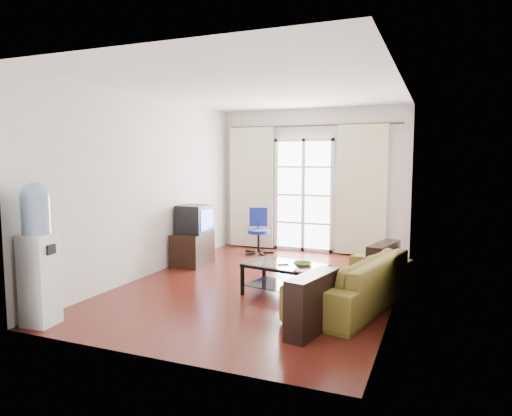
{
  "coord_description": "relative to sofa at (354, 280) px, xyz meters",
  "views": [
    {
      "loc": [
        2.28,
        -5.83,
        1.74
      ],
      "look_at": [
        -0.24,
        0.35,
        1.04
      ],
      "focal_mm": 32.0,
      "sensor_mm": 36.0,
      "label": 1
    }
  ],
  "objects": [
    {
      "name": "ceiling",
      "position": [
        -1.35,
        0.45,
        2.4
      ],
      "size": [
        5.2,
        5.2,
        0.0
      ],
      "primitive_type": "plane",
      "rotation": [
        3.14,
        0.0,
        0.0
      ],
      "color": "white",
      "rests_on": "wall_back"
    },
    {
      "name": "sofa",
      "position": [
        0.0,
        0.0,
        0.0
      ],
      "size": [
        2.43,
        1.7,
        0.61
      ],
      "primitive_type": "imported",
      "rotation": [
        0.0,
        0.0,
        -1.79
      ],
      "color": "brown",
      "rests_on": "floor"
    },
    {
      "name": "book",
      "position": [
        -0.67,
        -0.04,
        0.12
      ],
      "size": [
        0.27,
        0.3,
        0.02
      ],
      "primitive_type": "imported",
      "rotation": [
        0.0,
        0.0,
        0.29
      ],
      "color": "#B01C15",
      "rests_on": "coffee_table"
    },
    {
      "name": "wall_front",
      "position": [
        -1.35,
        -2.15,
        1.05
      ],
      "size": [
        3.6,
        0.02,
        2.7
      ],
      "primitive_type": "cube",
      "color": "silver",
      "rests_on": "floor"
    },
    {
      "name": "wall_back",
      "position": [
        -1.35,
        3.05,
        1.05
      ],
      "size": [
        3.6,
        0.02,
        2.7
      ],
      "primitive_type": "cube",
      "color": "silver",
      "rests_on": "floor"
    },
    {
      "name": "french_door",
      "position": [
        -1.5,
        2.99,
        0.77
      ],
      "size": [
        1.16,
        0.06,
        2.15
      ],
      "color": "white",
      "rests_on": "wall_back"
    },
    {
      "name": "crt_tv",
      "position": [
        -2.88,
        1.2,
        0.46
      ],
      "size": [
        0.53,
        0.52,
        0.46
      ],
      "rotation": [
        0.0,
        0.0,
        -0.03
      ],
      "color": "black",
      "rests_on": "tv_stand"
    },
    {
      "name": "bowl",
      "position": [
        -0.63,
        -0.01,
        0.14
      ],
      "size": [
        0.31,
        0.31,
        0.06
      ],
      "primitive_type": "imported",
      "rotation": [
        0.0,
        0.0,
        0.16
      ],
      "color": "#2F8244",
      "rests_on": "coffee_table"
    },
    {
      "name": "floor",
      "position": [
        -1.35,
        0.45,
        -0.3
      ],
      "size": [
        5.2,
        5.2,
        0.0
      ],
      "primitive_type": "plane",
      "color": "#571D14",
      "rests_on": "ground"
    },
    {
      "name": "wall_right",
      "position": [
        0.45,
        0.45,
        1.05
      ],
      "size": [
        0.02,
        5.2,
        2.7
      ],
      "primitive_type": "cube",
      "color": "silver",
      "rests_on": "floor"
    },
    {
      "name": "curtain_right",
      "position": [
        -0.4,
        2.93,
        0.9
      ],
      "size": [
        0.9,
        0.07,
        2.35
      ],
      "primitive_type": "cube",
      "color": "beige",
      "rests_on": "curtain_rod"
    },
    {
      "name": "wall_left",
      "position": [
        -3.15,
        0.45,
        1.05
      ],
      "size": [
        0.02,
        5.2,
        2.7
      ],
      "primitive_type": "cube",
      "color": "silver",
      "rests_on": "floor"
    },
    {
      "name": "task_chair",
      "position": [
        -2.19,
        2.4,
        -0.05
      ],
      "size": [
        0.76,
        0.76,
        0.85
      ],
      "rotation": [
        0.0,
        0.0,
        0.41
      ],
      "color": "black",
      "rests_on": "floor"
    },
    {
      "name": "curtain_left",
      "position": [
        -2.55,
        2.93,
        0.9
      ],
      "size": [
        0.9,
        0.07,
        2.35
      ],
      "primitive_type": "cube",
      "color": "beige",
      "rests_on": "curtain_rod"
    },
    {
      "name": "remote",
      "position": [
        -0.89,
        -0.01,
        0.12
      ],
      "size": [
        0.14,
        0.11,
        0.02
      ],
      "primitive_type": "cube",
      "rotation": [
        0.0,
        0.0,
        0.59
      ],
      "color": "black",
      "rests_on": "coffee_table"
    },
    {
      "name": "radiator",
      "position": [
        -0.55,
        2.95,
        0.03
      ],
      "size": [
        0.64,
        0.12,
        0.64
      ],
      "primitive_type": "cube",
      "color": "gray",
      "rests_on": "floor"
    },
    {
      "name": "water_cooler",
      "position": [
        -2.95,
        -1.9,
        0.49
      ],
      "size": [
        0.35,
        0.34,
        1.51
      ],
      "rotation": [
        0.0,
        0.0,
        0.11
      ],
      "color": "silver",
      "rests_on": "floor"
    },
    {
      "name": "tv_stand",
      "position": [
        -2.88,
        1.15,
        -0.04
      ],
      "size": [
        0.53,
        0.75,
        0.53
      ],
      "primitive_type": "cube",
      "rotation": [
        0.0,
        0.0,
        0.05
      ],
      "color": "black",
      "rests_on": "floor"
    },
    {
      "name": "coffee_table",
      "position": [
        -0.88,
        0.05,
        -0.04
      ],
      "size": [
        1.12,
        0.77,
        0.42
      ],
      "rotation": [
        0.0,
        0.0,
        -0.19
      ],
      "color": "silver",
      "rests_on": "floor"
    },
    {
      "name": "curtain_rod",
      "position": [
        -1.35,
        2.95,
        2.08
      ],
      "size": [
        3.3,
        0.04,
        0.04
      ],
      "primitive_type": "cylinder",
      "rotation": [
        0.0,
        1.57,
        0.0
      ],
      "color": "#4C3F2D",
      "rests_on": "wall_back"
    }
  ]
}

